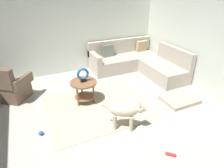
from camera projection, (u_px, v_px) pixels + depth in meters
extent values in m
cube|color=#B7B2A8|center=(104.00, 128.00, 3.74)|extent=(6.00, 6.00, 0.10)
cube|color=silver|center=(64.00, 28.00, 5.45)|extent=(6.00, 0.12, 2.70)
cube|color=#BCAD93|center=(98.00, 106.00, 4.33)|extent=(2.30, 1.90, 0.01)
cube|color=#B2A899|center=(125.00, 62.00, 6.19)|extent=(2.20, 0.85, 0.42)
cube|color=#B2A899|center=(120.00, 46.00, 6.27)|extent=(2.20, 0.14, 0.46)
cube|color=#B2A899|center=(163.00, 71.00, 5.53)|extent=(0.85, 1.40, 0.42)
cube|color=#B2A899|center=(175.00, 55.00, 5.46)|extent=(0.14, 1.40, 0.46)
cube|color=#B2A899|center=(95.00, 57.00, 5.66)|extent=(0.16, 0.85, 0.22)
cube|color=tan|center=(142.00, 46.00, 6.45)|extent=(0.39, 0.18, 0.39)
cube|color=slate|center=(108.00, 51.00, 5.99)|extent=(0.39, 0.20, 0.39)
cube|color=brown|center=(13.00, 91.00, 4.54)|extent=(0.84, 0.84, 0.40)
cube|color=brown|center=(1.00, 79.00, 4.12)|extent=(0.56, 0.48, 0.48)
cube|color=brown|center=(23.00, 81.00, 4.33)|extent=(0.45, 0.54, 0.22)
cylinder|color=brown|center=(84.00, 82.00, 4.24)|extent=(0.60, 0.60, 0.04)
cylinder|color=brown|center=(85.00, 96.00, 4.41)|extent=(0.45, 0.45, 0.02)
cylinder|color=brown|center=(82.00, 89.00, 4.54)|extent=(0.04, 0.04, 0.50)
cylinder|color=brown|center=(78.00, 97.00, 4.21)|extent=(0.04, 0.04, 0.50)
cylinder|color=brown|center=(94.00, 93.00, 4.35)|extent=(0.04, 0.04, 0.50)
cube|color=black|center=(83.00, 81.00, 4.22)|extent=(0.12, 0.08, 0.05)
torus|color=#265999|center=(83.00, 74.00, 4.14)|extent=(0.28, 0.06, 0.28)
cube|color=#B2A38E|center=(180.00, 100.00, 4.49)|extent=(0.80, 0.60, 0.09)
cylinder|color=beige|center=(131.00, 119.00, 3.65)|extent=(0.07, 0.07, 0.32)
cylinder|color=beige|center=(131.00, 124.00, 3.53)|extent=(0.07, 0.07, 0.32)
cylinder|color=beige|center=(115.00, 118.00, 3.68)|extent=(0.07, 0.07, 0.32)
cylinder|color=beige|center=(115.00, 123.00, 3.56)|extent=(0.07, 0.07, 0.32)
ellipsoid|color=beige|center=(123.00, 111.00, 3.49)|extent=(0.56, 0.46, 0.24)
sphere|color=beige|center=(140.00, 108.00, 3.43)|extent=(0.17, 0.17, 0.17)
ellipsoid|color=beige|center=(144.00, 110.00, 3.43)|extent=(0.14, 0.12, 0.07)
cone|color=beige|center=(140.00, 102.00, 3.42)|extent=(0.06, 0.06, 0.07)
cone|color=beige|center=(140.00, 104.00, 3.34)|extent=(0.06, 0.06, 0.07)
cylinder|color=beige|center=(107.00, 108.00, 3.50)|extent=(0.19, 0.13, 0.16)
sphere|color=blue|center=(41.00, 133.00, 3.48)|extent=(0.08, 0.08, 0.08)
cylinder|color=red|center=(171.00, 154.00, 3.07)|extent=(0.16, 0.15, 0.05)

